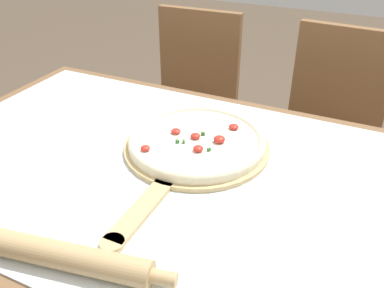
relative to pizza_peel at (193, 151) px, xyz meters
The scene contains 7 objects.
dining_table 0.15m from the pizza_peel, 115.37° to the right, with size 1.39×0.91×0.74m.
towel_cloth 0.10m from the pizza_peel, 115.37° to the right, with size 1.31×0.83×0.00m.
pizza_peel is the anchor object (origin of this frame).
pizza 0.03m from the pizza_peel, 89.68° to the left, with size 0.36×0.36×0.04m.
rolling_pin 0.45m from the pizza_peel, 96.65° to the right, with size 0.43×0.11×0.05m.
chair_left 0.82m from the pizza_peel, 115.65° to the left, with size 0.41×0.41×0.90m.
chair_right 0.79m from the pizza_peel, 69.53° to the left, with size 0.43×0.43×0.90m.
Camera 1 is at (0.42, -0.72, 1.32)m, focal length 38.00 mm.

